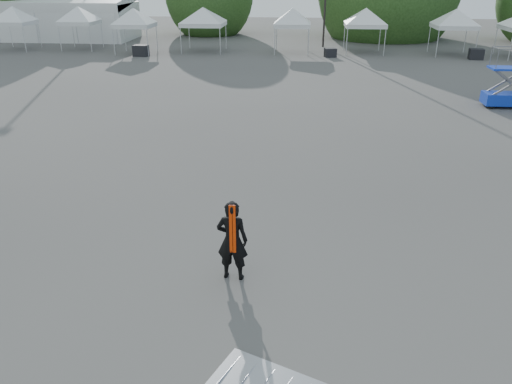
{
  "coord_description": "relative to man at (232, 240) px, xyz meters",
  "views": [
    {
      "loc": [
        1.35,
        -11.78,
        5.99
      ],
      "look_at": [
        0.39,
        -1.34,
        1.3
      ],
      "focal_mm": 35.0,
      "sensor_mm": 36.0,
      "label": 1
    }
  ],
  "objects": [
    {
      "name": "tent_f",
      "position": [
        5.97,
        31.88,
        2.16
      ],
      "size": [
        4.26,
        4.26,
        3.88
      ],
      "color": "silver",
      "rests_on": "ground"
    },
    {
      "name": "tent_g",
      "position": [
        12.51,
        31.46,
        2.16
      ],
      "size": [
        4.21,
        4.21,
        3.88
      ],
      "color": "silver",
      "rests_on": "ground"
    },
    {
      "name": "tent_d",
      "position": [
        -6.53,
        31.48,
        2.16
      ],
      "size": [
        4.59,
        4.59,
        3.88
      ],
      "color": "silver",
      "rests_on": "ground"
    },
    {
      "name": "tent_b",
      "position": [
        -16.64,
        31.67,
        2.16
      ],
      "size": [
        3.8,
        3.8,
        3.88
      ],
      "color": "silver",
      "rests_on": "ground"
    },
    {
      "name": "crate_west",
      "position": [
        -10.85,
        28.7,
        -0.49
      ],
      "size": [
        1.12,
        0.92,
        0.8
      ],
      "primitive_type": "cube",
      "rotation": [
        0.0,
        0.0,
        -0.12
      ],
      "color": "black",
      "rests_on": "ground"
    },
    {
      "name": "tent_e",
      "position": [
        0.41,
        31.29,
        2.16
      ],
      "size": [
        3.87,
        3.87,
        3.88
      ],
      "color": "silver",
      "rests_on": "ground"
    },
    {
      "name": "crate_mid",
      "position": [
        3.33,
        29.56,
        -0.57
      ],
      "size": [
        0.97,
        0.84,
        0.64
      ],
      "primitive_type": "cube",
      "rotation": [
        0.0,
        0.0,
        0.28
      ],
      "color": "black",
      "rests_on": "ground"
    },
    {
      "name": "ground",
      "position": [
        -0.05,
        2.91,
        -0.89
      ],
      "size": [
        120.0,
        120.0,
        0.0
      ],
      "primitive_type": "plane",
      "color": "#474442",
      "rests_on": "ground"
    },
    {
      "name": "crate_east",
      "position": [
        13.81,
        29.47,
        -0.52
      ],
      "size": [
        1.03,
        0.83,
        0.75
      ],
      "primitive_type": "cube",
      "rotation": [
        0.0,
        0.0,
        -0.08
      ],
      "color": "black",
      "rests_on": "ground"
    },
    {
      "name": "man",
      "position": [
        0.0,
        0.0,
        0.0
      ],
      "size": [
        0.68,
        0.48,
        1.78
      ],
      "rotation": [
        0.0,
        0.0,
        3.06
      ],
      "color": "black",
      "rests_on": "ground"
    },
    {
      "name": "tent_a",
      "position": [
        -21.73,
        31.03,
        2.16
      ],
      "size": [
        3.82,
        3.82,
        3.88
      ],
      "color": "silver",
      "rests_on": "ground"
    },
    {
      "name": "scissor_lift",
      "position": [
        10.99,
        15.45,
        0.49
      ],
      "size": [
        2.12,
        1.06,
        2.74
      ],
      "rotation": [
        0.0,
        0.0,
        -0.0
      ],
      "color": "#0E19B6",
      "rests_on": "ground"
    },
    {
      "name": "marquee",
      "position": [
        -22.05,
        37.91,
        1.08
      ],
      "size": [
        15.0,
        6.25,
        4.23
      ],
      "color": "white",
      "rests_on": "ground"
    },
    {
      "name": "tent_c",
      "position": [
        -11.6,
        30.06,
        2.16
      ],
      "size": [
        3.94,
        3.94,
        3.88
      ],
      "color": "silver",
      "rests_on": "ground"
    }
  ]
}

